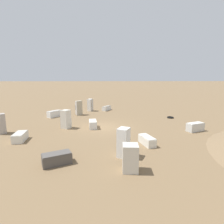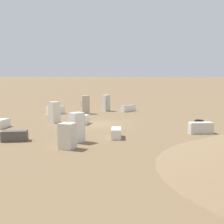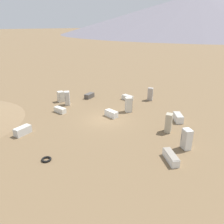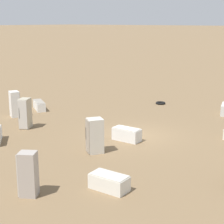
% 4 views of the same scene
% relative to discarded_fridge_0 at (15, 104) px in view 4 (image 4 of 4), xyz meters
% --- Properties ---
extents(ground_plane, '(1000.00, 1000.00, 0.00)m').
position_rel_discarded_fridge_0_xyz_m(ground_plane, '(-9.08, -1.53, -0.89)').
color(ground_plane, brown).
extents(discarded_fridge_0, '(0.96, 0.89, 1.77)m').
position_rel_discarded_fridge_0_xyz_m(discarded_fridge_0, '(0.00, 0.00, 0.00)').
color(discarded_fridge_0, white).
rests_on(discarded_fridge_0, ground_plane).
extents(discarded_fridge_2, '(1.60, 0.78, 0.72)m').
position_rel_discarded_fridge_0_xyz_m(discarded_fridge_2, '(-9.21, -0.50, -0.53)').
color(discarded_fridge_2, white).
rests_on(discarded_fridge_2, ground_plane).
extents(discarded_fridge_5, '(1.96, 1.49, 0.64)m').
position_rel_discarded_fridge_0_xyz_m(discarded_fridge_5, '(0.31, -2.42, -0.56)').
color(discarded_fridge_5, white).
rests_on(discarded_fridge_5, ground_plane).
extents(discarded_fridge_6, '(1.58, 0.86, 0.63)m').
position_rel_discarded_fridge_0_xyz_m(discarded_fridge_6, '(-12.36, 4.92, -0.57)').
color(discarded_fridge_6, silver).
rests_on(discarded_fridge_6, ground_plane).
extents(discarded_fridge_7, '(0.87, 0.83, 1.73)m').
position_rel_discarded_fridge_0_xyz_m(discarded_fridge_7, '(-10.30, 7.22, -0.02)').
color(discarded_fridge_7, '#A89E93').
rests_on(discarded_fridge_7, ground_plane).
extents(discarded_fridge_8, '(0.86, 0.95, 1.86)m').
position_rel_discarded_fridge_0_xyz_m(discarded_fridge_8, '(-2.86, 1.40, 0.04)').
color(discarded_fridge_8, '#B2A88E').
rests_on(discarded_fridge_8, ground_plane).
extents(discarded_fridge_11, '(1.01, 1.03, 1.75)m').
position_rel_discarded_fridge_0_xyz_m(discarded_fridge_11, '(-9.10, 2.04, -0.01)').
color(discarded_fridge_11, beige).
rests_on(discarded_fridge_11, ground_plane).
extents(scrap_tire, '(0.78, 0.78, 0.16)m').
position_rel_discarded_fridge_0_xyz_m(scrap_tire, '(-5.76, -9.73, -0.81)').
color(scrap_tire, black).
rests_on(scrap_tire, ground_plane).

